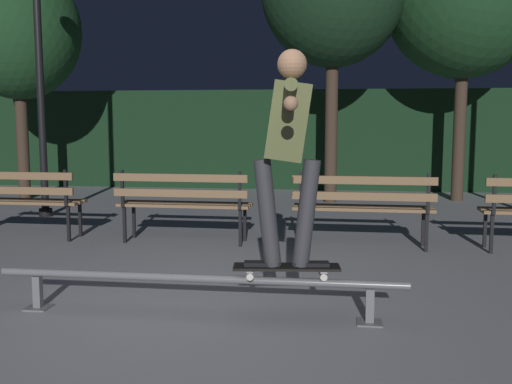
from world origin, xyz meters
name	(u,v)px	position (x,y,z in m)	size (l,w,h in m)	color
ground_plane	(193,322)	(0.00, 0.00, 0.00)	(90.00, 90.00, 0.00)	gray
hedge_backdrop	(291,139)	(0.00, 9.05, 1.05)	(24.00, 1.20, 2.10)	black
grind_rail	(197,283)	(0.00, 0.15, 0.25)	(3.12, 0.18, 0.32)	slate
skateboard	(287,268)	(0.67, 0.15, 0.39)	(0.80, 0.29, 0.09)	black
skateboarder	(288,140)	(0.67, 0.15, 1.33)	(0.63, 1.40, 1.56)	black
park_bench_leftmost	(17,196)	(-2.89, 2.73, 0.54)	(1.61, 0.43, 0.88)	black
park_bench_left_center	(183,199)	(-0.78, 2.73, 0.54)	(1.61, 0.43, 0.88)	black
park_bench_right_center	(363,202)	(1.32, 2.73, 0.54)	(1.61, 0.43, 0.88)	black
tree_far_left	(17,31)	(-4.77, 6.30, 3.07)	(2.27, 2.27, 4.33)	#3D2D23
lamp_post_left	(39,51)	(-3.40, 4.42, 2.48)	(0.32, 0.32, 3.90)	black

